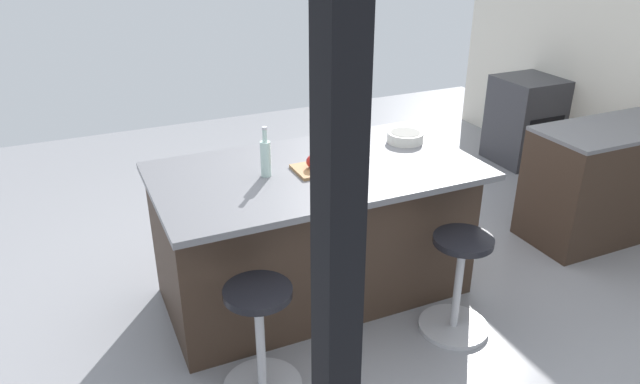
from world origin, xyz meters
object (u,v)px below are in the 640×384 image
(apple_red, at_px, (313,161))
(apple_green, at_px, (343,163))
(cutting_board, at_px, (323,168))
(oven_range, at_px, (525,120))
(stool_middle, at_px, (261,344))
(kitchen_island, at_px, (314,231))
(apple_yellow, at_px, (333,159))
(stool_by_window, at_px, (458,287))
(fruit_bowl, at_px, (405,137))
(water_bottle, at_px, (266,157))

(apple_red, bearing_deg, apple_green, 151.28)
(cutting_board, xyz_separation_m, apple_red, (0.06, -0.01, 0.05))
(cutting_board, relative_size, apple_green, 5.13)
(oven_range, distance_m, cutting_board, 3.32)
(stool_middle, height_order, apple_green, apple_green)
(stool_middle, relative_size, apple_red, 8.09)
(kitchen_island, xyz_separation_m, apple_yellow, (-0.09, 0.09, 0.54))
(stool_by_window, bearing_deg, stool_middle, 0.00)
(apple_yellow, relative_size, fruit_bowl, 0.35)
(stool_by_window, distance_m, fruit_bowl, 1.11)
(fruit_bowl, bearing_deg, water_bottle, 8.19)
(kitchen_island, height_order, water_bottle, water_bottle)
(oven_range, bearing_deg, apple_green, 27.36)
(stool_middle, bearing_deg, kitchen_island, -130.87)
(kitchen_island, distance_m, apple_green, 0.57)
(kitchen_island, relative_size, apple_green, 28.96)
(oven_range, height_order, stool_middle, oven_range)
(stool_by_window, relative_size, fruit_bowl, 2.65)
(cutting_board, xyz_separation_m, apple_green, (-0.10, 0.08, 0.05))
(water_bottle, relative_size, fruit_bowl, 1.24)
(apple_yellow, bearing_deg, oven_range, -154.01)
(kitchen_island, relative_size, stool_middle, 3.05)
(water_bottle, bearing_deg, stool_by_window, 143.57)
(kitchen_island, height_order, cutting_board, cutting_board)
(stool_by_window, xyz_separation_m, stool_middle, (1.28, 0.00, 0.00))
(kitchen_island, distance_m, water_bottle, 0.68)
(kitchen_island, bearing_deg, apple_green, 128.14)
(apple_red, bearing_deg, kitchen_island, -117.52)
(oven_range, bearing_deg, fruit_bowl, 28.06)
(oven_range, distance_m, kitchen_island, 3.27)
(oven_range, bearing_deg, apple_yellow, 25.99)
(stool_middle, bearing_deg, fruit_bowl, -148.06)
(kitchen_island, bearing_deg, fruit_bowl, -170.33)
(apple_green, height_order, water_bottle, water_bottle)
(water_bottle, bearing_deg, apple_yellow, 171.30)
(cutting_board, height_order, apple_green, apple_green)
(apple_green, bearing_deg, cutting_board, -38.82)
(cutting_board, relative_size, water_bottle, 1.15)
(stool_by_window, bearing_deg, apple_yellow, -49.87)
(stool_by_window, distance_m, water_bottle, 1.42)
(oven_range, height_order, stool_by_window, oven_range)
(stool_by_window, relative_size, apple_red, 8.09)
(cutting_board, bearing_deg, water_bottle, -8.79)
(water_bottle, bearing_deg, fruit_bowl, -171.81)
(kitchen_island, xyz_separation_m, stool_middle, (0.64, 0.74, -0.17))
(stool_middle, relative_size, apple_green, 9.48)
(stool_by_window, xyz_separation_m, apple_green, (0.51, -0.58, 0.70))
(oven_range, relative_size, apple_yellow, 10.00)
(kitchen_island, height_order, stool_by_window, kitchen_island)
(stool_by_window, relative_size, apple_yellow, 7.47)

